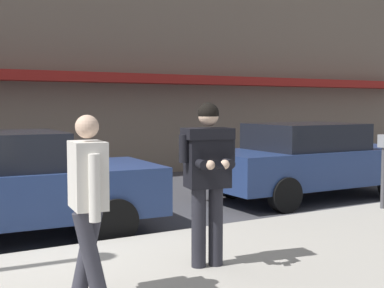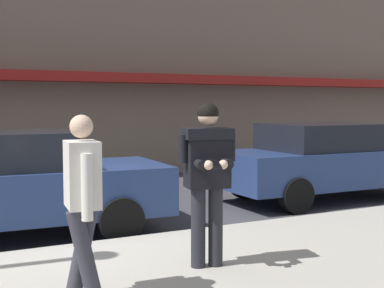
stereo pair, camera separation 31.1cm
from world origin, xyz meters
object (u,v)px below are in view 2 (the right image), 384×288
(parked_sedan_far, at_px, (325,161))
(pedestrian_in_light_coat, at_px, (82,196))
(man_texting_on_phone, at_px, (207,166))
(parked_sedan_mid, at_px, (6,184))

(parked_sedan_far, distance_m, pedestrian_in_light_coat, 6.96)
(parked_sedan_far, bearing_deg, pedestrian_in_light_coat, -149.29)
(parked_sedan_far, xyz_separation_m, man_texting_on_phone, (-4.48, -3.18, 0.46))
(parked_sedan_far, height_order, man_texting_on_phone, man_texting_on_phone)
(man_texting_on_phone, relative_size, pedestrian_in_light_coat, 1.06)
(parked_sedan_mid, relative_size, parked_sedan_far, 1.02)
(man_texting_on_phone, xyz_separation_m, pedestrian_in_light_coat, (-1.50, -0.37, -0.14))
(parked_sedan_mid, bearing_deg, parked_sedan_far, 3.11)
(parked_sedan_far, xyz_separation_m, pedestrian_in_light_coat, (-5.98, -3.55, 0.32))
(parked_sedan_mid, bearing_deg, pedestrian_in_light_coat, -86.53)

